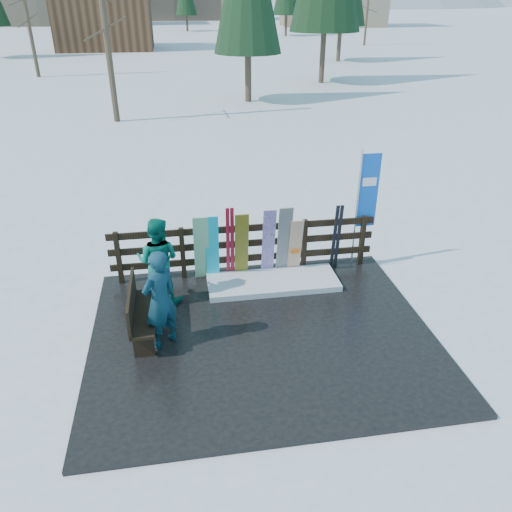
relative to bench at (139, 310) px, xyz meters
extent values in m
plane|color=white|center=(2.11, -0.27, -0.60)|extent=(700.00, 700.00, 0.00)
cube|color=black|center=(2.11, -0.27, -0.56)|extent=(6.00, 5.00, 0.08)
cube|color=black|center=(-0.49, 1.93, 0.06)|extent=(0.10, 0.10, 1.15)
cube|color=black|center=(0.81, 1.93, 0.06)|extent=(0.10, 0.10, 1.15)
cube|color=black|center=(2.11, 1.93, 0.06)|extent=(0.10, 0.10, 1.15)
cube|color=black|center=(3.41, 1.93, 0.06)|extent=(0.10, 0.10, 1.15)
cube|color=black|center=(4.71, 1.93, 0.06)|extent=(0.10, 0.10, 1.15)
cube|color=black|center=(2.11, 1.93, -0.17)|extent=(5.60, 0.05, 0.14)
cube|color=black|center=(2.11, 1.93, 0.18)|extent=(5.60, 0.05, 0.14)
cube|color=black|center=(2.11, 1.93, 0.53)|extent=(5.60, 0.05, 0.14)
cube|color=white|center=(2.62, 1.33, -0.46)|extent=(2.69, 1.00, 0.12)
cube|color=black|center=(0.07, 0.00, -0.07)|extent=(0.40, 1.50, 0.06)
cube|color=black|center=(0.07, -0.60, -0.29)|extent=(0.34, 0.06, 0.45)
cube|color=black|center=(0.07, 0.60, -0.29)|extent=(0.34, 0.06, 0.45)
cube|color=black|center=(-0.11, 0.00, 0.20)|extent=(0.05, 1.50, 0.50)
cube|color=#0ACAEC|center=(1.42, 1.71, 0.23)|extent=(0.26, 0.23, 1.50)
cube|color=white|center=(1.20, 1.71, 0.25)|extent=(0.30, 0.41, 1.53)
cube|color=gold|center=(2.02, 1.71, 0.24)|extent=(0.28, 0.30, 1.51)
cube|color=silver|center=(2.58, 1.71, 0.27)|extent=(0.26, 0.31, 1.57)
cube|color=black|center=(2.92, 1.71, 0.28)|extent=(0.29, 0.31, 1.60)
cube|color=white|center=(3.16, 1.71, 0.13)|extent=(0.27, 0.29, 1.30)
cube|color=maroon|center=(1.75, 1.78, 0.29)|extent=(0.07, 0.19, 1.62)
cube|color=maroon|center=(1.84, 1.78, 0.29)|extent=(0.07, 0.19, 1.62)
cube|color=black|center=(4.02, 1.78, 0.25)|extent=(0.08, 0.19, 1.53)
cube|color=black|center=(4.11, 1.78, 0.25)|extent=(0.08, 0.19, 1.53)
cylinder|color=silver|center=(4.54, 1.98, 0.78)|extent=(0.04, 0.04, 2.60)
cube|color=blue|center=(4.76, 1.98, 1.18)|extent=(0.42, 0.02, 1.60)
imported|color=#16515A|center=(0.39, -0.31, 0.38)|extent=(0.77, 0.74, 1.78)
imported|color=#066754|center=(0.34, 1.11, 0.35)|extent=(1.01, 0.88, 1.74)
cube|color=brown|center=(-5.89, 54.73, 3.40)|extent=(10.00, 8.00, 8.00)
cylinder|color=#382B1E|center=(-1.89, 17.73, 4.52)|extent=(0.28, 0.28, 10.22)
cone|color=black|center=(5.11, 21.73, 4.57)|extent=(3.72, 3.72, 10.32)
cylinder|color=#382B1E|center=(-8.89, 33.73, 4.19)|extent=(0.28, 0.28, 9.56)
camera|label=1|loc=(0.85, -7.41, 4.83)|focal=35.00mm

